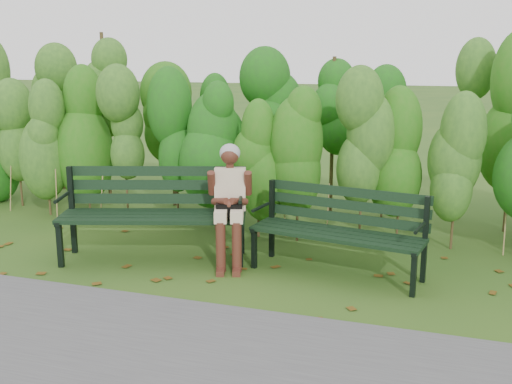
% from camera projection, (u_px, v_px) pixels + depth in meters
% --- Properties ---
extents(ground, '(80.00, 80.00, 0.00)m').
position_uv_depth(ground, '(246.00, 270.00, 6.21)').
color(ground, '#284C18').
extents(footpath, '(60.00, 2.50, 0.01)m').
position_uv_depth(footpath, '(143.00, 374.00, 4.17)').
color(footpath, '#474749').
rests_on(footpath, ground).
extents(hedge_band, '(11.04, 1.67, 2.42)m').
position_uv_depth(hedge_band, '(292.00, 128.00, 7.65)').
color(hedge_band, '#47381E').
rests_on(hedge_band, ground).
extents(leaf_litter, '(5.54, 2.26, 0.01)m').
position_uv_depth(leaf_litter, '(272.00, 274.00, 6.08)').
color(leaf_litter, '#573E11').
rests_on(leaf_litter, ground).
extents(bench_left, '(2.07, 1.20, 0.99)m').
position_uv_depth(bench_left, '(154.00, 206.00, 6.48)').
color(bench_left, black).
rests_on(bench_left, ground).
extents(bench_right, '(1.80, 0.85, 0.86)m').
position_uv_depth(bench_right, '(340.00, 224.00, 6.03)').
color(bench_right, black).
rests_on(bench_right, ground).
extents(seated_woman, '(0.51, 0.73, 1.27)m').
position_uv_depth(seated_woman, '(230.00, 196.00, 6.25)').
color(seated_woman, beige).
rests_on(seated_woman, ground).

